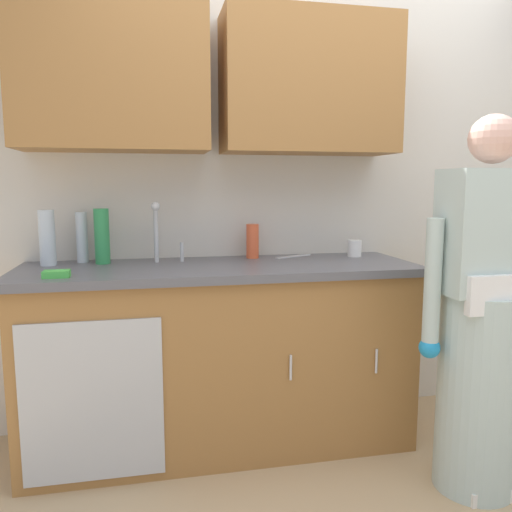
# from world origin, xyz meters

# --- Properties ---
(ground_plane) EXTENTS (9.00, 9.00, 0.00)m
(ground_plane) POSITION_xyz_m (0.00, 0.00, 0.00)
(ground_plane) COLOR tan
(kitchen_wall_with_uppers) EXTENTS (4.80, 0.44, 2.70)m
(kitchen_wall_with_uppers) POSITION_xyz_m (-0.14, 0.99, 1.48)
(kitchen_wall_with_uppers) COLOR beige
(kitchen_wall_with_uppers) RESTS_ON ground
(counter_cabinet) EXTENTS (1.90, 0.62, 0.90)m
(counter_cabinet) POSITION_xyz_m (-0.55, 0.70, 0.45)
(counter_cabinet) COLOR #9E6B38
(counter_cabinet) RESTS_ON ground
(countertop) EXTENTS (1.96, 0.66, 0.04)m
(countertop) POSITION_xyz_m (-0.55, 0.70, 0.92)
(countertop) COLOR #595960
(countertop) RESTS_ON counter_cabinet
(sink) EXTENTS (0.50, 0.36, 0.35)m
(sink) POSITION_xyz_m (-0.82, 0.71, 0.93)
(sink) COLOR #B7BABF
(sink) RESTS_ON counter_cabinet
(person_at_sink) EXTENTS (0.55, 0.34, 1.62)m
(person_at_sink) POSITION_xyz_m (0.49, 0.08, 0.69)
(person_at_sink) COLOR white
(person_at_sink) RESTS_ON ground
(bottle_water_short) EXTENTS (0.07, 0.07, 0.28)m
(bottle_water_short) POSITION_xyz_m (-1.13, 0.86, 1.08)
(bottle_water_short) COLOR #2D8C4C
(bottle_water_short) RESTS_ON countertop
(bottle_dish_liquid) EXTENTS (0.08, 0.08, 0.27)m
(bottle_dish_liquid) POSITION_xyz_m (-1.38, 0.85, 1.08)
(bottle_dish_liquid) COLOR silver
(bottle_dish_liquid) RESTS_ON countertop
(bottle_soap) EXTENTS (0.07, 0.07, 0.19)m
(bottle_soap) POSITION_xyz_m (-0.34, 0.90, 1.03)
(bottle_soap) COLOR #E05933
(bottle_soap) RESTS_ON countertop
(bottle_cleaner_spray) EXTENTS (0.06, 0.06, 0.26)m
(bottle_cleaner_spray) POSITION_xyz_m (-1.23, 0.92, 1.07)
(bottle_cleaner_spray) COLOR silver
(bottle_cleaner_spray) RESTS_ON countertop
(cup_by_sink) EXTENTS (0.08, 0.08, 0.09)m
(cup_by_sink) POSITION_xyz_m (0.23, 0.84, 0.99)
(cup_by_sink) COLOR white
(cup_by_sink) RESTS_ON countertop
(knife_on_counter) EXTENTS (0.23, 0.13, 0.01)m
(knife_on_counter) POSITION_xyz_m (-0.11, 0.90, 0.94)
(knife_on_counter) COLOR silver
(knife_on_counter) RESTS_ON countertop
(sponge) EXTENTS (0.11, 0.07, 0.03)m
(sponge) POSITION_xyz_m (-1.29, 0.49, 0.96)
(sponge) COLOR #4CBF4C
(sponge) RESTS_ON countertop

